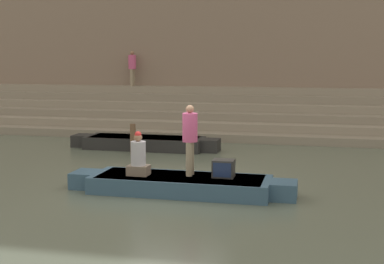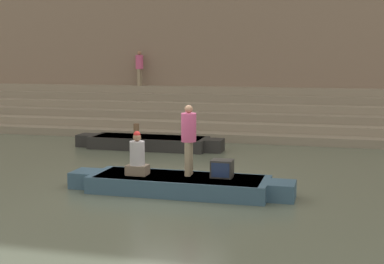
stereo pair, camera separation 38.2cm
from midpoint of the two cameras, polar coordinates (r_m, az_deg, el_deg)
The scene contains 10 objects.
ground_plane at distance 13.42m, azimuth -1.28°, elevation -5.80°, with size 120.00×120.00×0.00m, color #566051.
ghat_steps at distance 23.05m, azimuth 5.73°, elevation 1.63°, with size 36.00×4.67×1.88m.
back_wall at distance 25.18m, azimuth 6.69°, elevation 9.86°, with size 34.20×1.28×8.19m.
rowboat_main at distance 12.75m, azimuth -0.54°, elevation -5.54°, with size 5.45×1.52×0.40m.
person_standing at distance 12.65m, azimuth 0.51°, elevation -0.35°, with size 0.36×0.36×1.69m.
person_rowing at distance 12.84m, azimuth -5.01°, elevation -2.74°, with size 0.50×0.39×1.06m.
tv_set at distance 12.59m, azimuth 4.10°, elevation -3.92°, with size 0.50×0.42×0.42m.
moored_boat_shore at distance 18.90m, azimuth -4.07°, elevation -1.10°, with size 5.34×1.31×0.43m.
mooring_post at distance 17.80m, azimuth -5.34°, elevation -0.75°, with size 0.19×0.19×1.03m, color brown.
person_on_steps at distance 25.47m, azimuth -5.20°, elevation 7.03°, with size 0.36×0.36×1.63m.
Camera 2 is at (3.83, -12.48, 3.18)m, focal length 50.00 mm.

